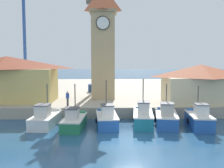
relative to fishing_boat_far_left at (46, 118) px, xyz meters
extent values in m
plane|color=navy|center=(7.37, -4.72, -0.73)|extent=(300.00, 300.00, 0.00)
cube|color=#A89E89|center=(7.37, 22.83, -0.13)|extent=(120.00, 40.00, 1.19)
cube|color=silver|center=(0.01, 0.08, -0.24)|extent=(2.25, 4.87, 0.97)
cube|color=silver|center=(0.16, 2.20, 0.36)|extent=(1.67, 0.72, 0.24)
cube|color=silver|center=(0.01, 0.08, 0.29)|extent=(2.32, 4.93, 0.12)
cube|color=beige|center=(-0.05, -0.74, 0.87)|extent=(1.25, 1.50, 1.03)
cube|color=#4C4C51|center=(-0.05, -0.74, 1.42)|extent=(1.33, 1.59, 0.08)
cylinder|color=#4C4742|center=(0.05, 0.67, 1.78)|extent=(0.10, 0.10, 2.85)
torus|color=black|center=(-1.01, 0.39, -0.24)|extent=(0.16, 0.53, 0.52)
cube|color=#237A4C|center=(2.78, -0.78, -0.27)|extent=(1.98, 4.56, 0.92)
cube|color=#237A4C|center=(2.90, 1.20, 0.32)|extent=(1.49, 0.69, 0.24)
cube|color=silver|center=(2.78, -0.78, 0.25)|extent=(2.04, 4.62, 0.12)
cube|color=beige|center=(2.73, -1.55, 0.76)|extent=(1.11, 1.40, 0.91)
cube|color=#4C4C51|center=(2.73, -1.55, 1.25)|extent=(1.19, 1.48, 0.08)
cylinder|color=#4C4742|center=(2.81, -0.22, 1.78)|extent=(0.10, 0.10, 2.95)
torus|color=black|center=(1.86, -0.50, -0.27)|extent=(0.15, 0.53, 0.52)
cube|color=#2356A8|center=(5.73, -0.13, -0.21)|extent=(2.15, 4.59, 1.03)
cube|color=#2356A8|center=(5.57, 1.85, 0.42)|extent=(1.57, 0.72, 0.24)
cube|color=silver|center=(5.73, -0.13, 0.35)|extent=(2.22, 4.66, 0.12)
cube|color=silver|center=(5.79, -0.91, 0.90)|extent=(1.18, 1.42, 0.97)
cube|color=#4C4C51|center=(5.79, -0.91, 1.42)|extent=(1.27, 1.51, 0.08)
cylinder|color=#4C4742|center=(5.68, 0.43, 1.98)|extent=(0.10, 0.10, 3.13)
torus|color=black|center=(4.73, 0.02, -0.21)|extent=(0.16, 0.53, 0.52)
cube|color=#196B7F|center=(9.18, 0.28, -0.16)|extent=(2.25, 5.17, 1.13)
cube|color=#196B7F|center=(9.42, 2.53, 0.53)|extent=(1.52, 0.75, 0.24)
cube|color=silver|center=(9.18, 0.28, 0.46)|extent=(2.31, 5.23, 0.12)
cube|color=beige|center=(9.09, -0.59, 1.06)|extent=(1.19, 1.61, 1.09)
cube|color=#4C4C51|center=(9.09, -0.59, 1.65)|extent=(1.27, 1.69, 0.08)
cylinder|color=#4C4742|center=(9.25, 0.91, 2.09)|extent=(0.10, 0.10, 3.14)
torus|color=black|center=(8.27, 0.63, -0.16)|extent=(0.17, 0.53, 0.52)
cube|color=#2356A8|center=(11.34, 0.00, -0.18)|extent=(2.61, 4.83, 1.09)
cube|color=#2356A8|center=(11.68, 2.02, 0.48)|extent=(1.68, 0.85, 0.24)
cube|color=silver|center=(11.34, 0.00, 0.41)|extent=(2.68, 4.90, 0.12)
cube|color=#B2ADA3|center=(11.21, -0.79, 0.98)|extent=(1.34, 1.54, 1.02)
cube|color=#4C4C51|center=(11.21, -0.79, 1.53)|extent=(1.43, 1.63, 0.08)
cylinder|color=#4C4742|center=(11.44, 0.57, 1.84)|extent=(0.10, 0.10, 2.73)
torus|color=black|center=(10.37, 0.40, -0.18)|extent=(0.20, 0.53, 0.52)
cube|color=#2356A8|center=(14.14, -0.82, -0.14)|extent=(2.12, 4.29, 1.18)
cube|color=#2356A8|center=(14.30, 1.00, 0.57)|extent=(1.54, 0.73, 0.24)
cube|color=silver|center=(14.14, -0.82, 0.50)|extent=(2.18, 4.36, 0.12)
cube|color=silver|center=(14.08, -1.55, 1.04)|extent=(1.16, 1.33, 0.97)
cube|color=#4C4C51|center=(14.08, -1.55, 1.57)|extent=(1.25, 1.42, 0.08)
cylinder|color=#4C4742|center=(14.19, -0.31, 1.81)|extent=(0.10, 0.10, 2.50)
torus|color=black|center=(13.21, -0.53, -0.14)|extent=(0.17, 0.53, 0.52)
cube|color=tan|center=(5.24, 10.03, 5.91)|extent=(2.94, 2.94, 10.90)
cube|color=#9C865F|center=(5.24, 10.03, 11.51)|extent=(3.44, 3.44, 0.30)
cylinder|color=white|center=(5.24, 8.50, 9.95)|extent=(1.62, 0.12, 1.62)
torus|color=#332D23|center=(5.24, 8.46, 9.95)|extent=(1.74, 0.12, 1.74)
cube|color=tan|center=(-6.19, 7.34, 2.43)|extent=(11.08, 5.13, 3.94)
pyramid|color=#A3472D|center=(-6.19, 7.34, 5.14)|extent=(11.48, 5.53, 1.48)
cube|color=beige|center=(16.58, 5.90, 1.97)|extent=(8.14, 5.15, 3.01)
pyramid|color=#C1603D|center=(16.58, 5.90, 4.19)|extent=(8.54, 5.55, 1.44)
cube|color=navy|center=(-8.92, 22.98, 1.06)|extent=(2.00, 2.00, 1.20)
cylinder|color=#284C93|center=(-8.92, 22.98, 11.15)|extent=(0.56, 0.56, 18.98)
cube|color=navy|center=(3.82, 16.71, 1.06)|extent=(2.00, 2.00, 1.20)
cylinder|color=#284C93|center=(3.82, 16.71, 9.13)|extent=(0.56, 0.56, 14.94)
cube|color=#4C4C4C|center=(3.16, 15.63, 14.19)|extent=(1.00, 1.00, 1.00)
cylinder|color=#33333D|center=(1.46, 4.03, 0.89)|extent=(0.22, 0.22, 0.85)
cube|color=#2D4CA5|center=(1.46, 4.03, 1.59)|extent=(0.34, 0.22, 0.56)
sphere|color=tan|center=(1.46, 4.03, 1.98)|extent=(0.20, 0.20, 0.20)
camera|label=1|loc=(5.85, -24.15, 5.51)|focal=42.00mm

